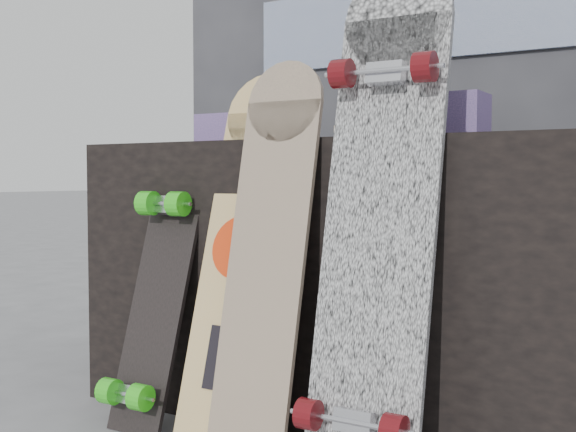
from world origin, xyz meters
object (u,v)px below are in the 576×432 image
Objects in this scene: longboard_celtic at (269,242)px; skateboard_dark at (158,282)px; longboard_geisha at (242,243)px; longboard_cascadia at (380,204)px; vendor_table at (360,279)px.

longboard_celtic is 1.27× the size of skateboard_dark.
longboard_celtic is (0.12, -0.05, 0.01)m from longboard_geisha.
longboard_geisha is at bearing 174.73° from longboard_cascadia.
skateboard_dark is (-0.45, -0.37, 0.00)m from vendor_table.
vendor_table is at bearing 39.59° from skateboard_dark.
vendor_table is 0.41m from longboard_celtic.
longboard_geisha is 0.13m from longboard_celtic.
longboard_cascadia is at bearing -5.27° from longboard_geisha.
longboard_cascadia is at bearing -58.92° from vendor_table.
longboard_cascadia reaches higher than longboard_celtic.
vendor_table is at bearing 59.99° from longboard_geisha.
longboard_cascadia is (0.30, 0.01, 0.10)m from longboard_celtic.
longboard_cascadia is 0.71m from skateboard_dark.
vendor_table is at bearing 121.08° from longboard_cascadia.
longboard_celtic reaches higher than longboard_geisha.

